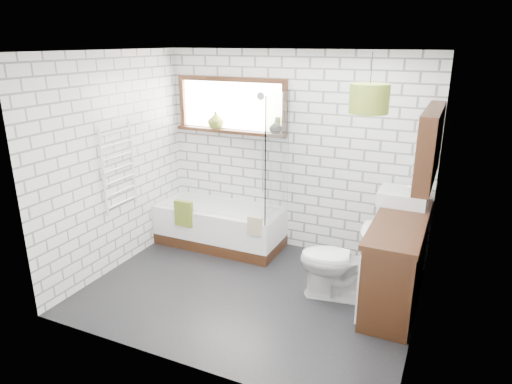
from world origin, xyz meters
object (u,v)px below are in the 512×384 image
at_px(bathtub, 220,225).
at_px(toilet, 339,261).
at_px(basin, 403,197).
at_px(pendant, 369,99).
at_px(vanity, 397,260).

bearing_deg(bathtub, toilet, -20.18).
height_order(basin, pendant, pendant).
height_order(basin, toilet, basin).
bearing_deg(pendant, toilet, 163.72).
relative_size(bathtub, vanity, 1.05).
distance_m(basin, toilet, 1.03).
bearing_deg(bathtub, vanity, -10.45).
relative_size(bathtub, pendant, 4.62).
height_order(bathtub, toilet, toilet).
distance_m(vanity, toilet, 0.60).
bearing_deg(vanity, pendant, -142.46).
distance_m(bathtub, vanity, 2.36).
height_order(vanity, pendant, pendant).
bearing_deg(toilet, bathtub, -120.02).
distance_m(vanity, basin, 0.72).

